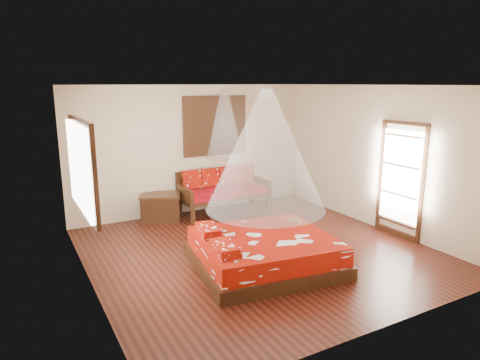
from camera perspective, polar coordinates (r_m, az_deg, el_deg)
name	(u,v)px	position (r m, az deg, el deg)	size (l,w,h in m)	color
room	(259,172)	(7.08, 2.51, 1.12)	(5.54, 5.54, 2.84)	black
bed	(264,252)	(6.80, 3.16, -9.54)	(2.36, 2.19, 0.64)	black
daybed	(222,189)	(9.56, -2.38, -1.18)	(1.95, 0.87, 0.98)	black
storage_chest	(160,207)	(9.15, -10.56, -3.56)	(0.99, 0.86, 0.57)	black
shutter_panel	(215,126)	(9.62, -3.33, 7.22)	(1.52, 0.06, 1.32)	black
window_left	(84,167)	(6.29, -20.08, 1.62)	(0.10, 1.74, 1.34)	black
glazed_door	(400,181)	(8.46, 20.61, -0.06)	(0.08, 1.02, 2.16)	black
wine_tray	(293,218)	(7.48, 7.02, -5.07)	(0.24, 0.24, 0.20)	brown
mosquito_net_main	(266,151)	(6.37, 3.49, 3.90)	(1.82, 1.82, 1.80)	white
mosquito_net_daybed	(225,123)	(9.19, -2.07, 7.60)	(0.81, 0.81, 1.50)	white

